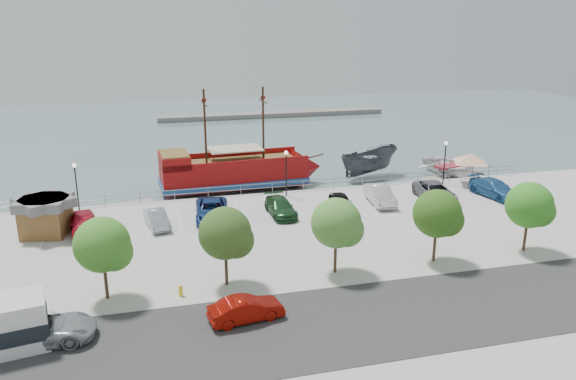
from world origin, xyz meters
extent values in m
plane|color=slate|center=(0.00, 0.00, -1.00)|extent=(160.00, 160.00, 0.00)
cube|color=#AFAEAE|center=(0.00, -21.00, -0.60)|extent=(100.00, 58.00, 1.20)
cube|color=#333333|center=(0.00, -16.00, 0.01)|extent=(100.00, 8.00, 0.04)
cube|color=#AEACA1|center=(0.00, -10.00, 0.01)|extent=(100.00, 4.00, 0.05)
cylinder|color=gray|center=(0.00, 7.80, 0.95)|extent=(50.00, 0.06, 0.06)
cylinder|color=gray|center=(0.00, 7.80, 0.55)|extent=(50.00, 0.06, 0.06)
cube|color=slate|center=(10.00, 55.00, -0.60)|extent=(40.00, 3.00, 0.80)
cube|color=maroon|center=(-3.78, 13.06, 0.71)|extent=(14.64, 5.36, 2.34)
cube|color=#234F95|center=(-3.78, 13.06, -0.06)|extent=(14.93, 5.65, 0.54)
cone|color=maroon|center=(4.12, 13.54, 0.71)|extent=(3.14, 4.49, 4.32)
cube|color=maroon|center=(-9.62, 12.71, 2.51)|extent=(2.97, 4.65, 1.26)
cube|color=brown|center=(-9.62, 12.71, 3.18)|extent=(2.76, 4.28, 0.11)
cube|color=brown|center=(-3.33, 13.09, 1.92)|extent=(11.92, 4.66, 0.13)
cube|color=maroon|center=(-3.91, 15.21, 2.19)|extent=(14.38, 1.05, 0.63)
cube|color=maroon|center=(-3.65, 10.90, 2.19)|extent=(14.38, 1.05, 0.63)
cylinder|color=#382111|center=(-0.64, 13.25, 5.57)|extent=(0.23, 0.23, 7.38)
cylinder|color=#382111|center=(-6.48, 12.90, 5.57)|extent=(0.23, 0.23, 7.38)
cylinder|color=#382111|center=(-0.64, 13.25, 7.82)|extent=(0.29, 2.70, 0.13)
cylinder|color=#382111|center=(-6.48, 12.90, 7.82)|extent=(0.29, 2.70, 0.13)
cube|color=beige|center=(-3.60, 13.07, 3.23)|extent=(5.42, 3.73, 0.11)
cylinder|color=#382111|center=(4.75, 13.57, 1.79)|extent=(2.25, 0.28, 0.53)
imported|color=#43474D|center=(11.24, 13.96, 0.47)|extent=(8.12, 5.27, 2.94)
imported|color=silver|center=(20.49, 12.38, -0.22)|extent=(7.43, 8.84, 1.57)
cube|color=gray|center=(-15.32, 9.20, -0.80)|extent=(7.34, 3.54, 0.40)
cube|color=slate|center=(7.76, 9.20, -0.82)|extent=(6.59, 2.33, 0.37)
cube|color=gray|center=(14.61, 9.20, -0.80)|extent=(7.20, 4.74, 0.40)
cube|color=brown|center=(-19.86, 1.86, 1.13)|extent=(3.68, 3.68, 2.26)
cube|color=slate|center=(-19.86, 1.86, 2.52)|extent=(4.17, 4.17, 0.72)
cylinder|color=slate|center=(16.76, 6.63, 1.10)|extent=(0.09, 0.09, 2.21)
cylinder|color=slate|center=(19.18, 7.57, 1.10)|extent=(0.09, 0.09, 2.21)
cylinder|color=slate|center=(17.70, 4.20, 1.10)|extent=(0.09, 0.09, 2.21)
cylinder|color=slate|center=(20.13, 5.15, 1.10)|extent=(0.09, 0.09, 2.21)
pyramid|color=white|center=(18.44, 5.89, 3.06)|extent=(5.45, 5.45, 0.90)
imported|color=#949BA2|center=(-17.95, -13.97, 0.74)|extent=(5.42, 2.74, 1.47)
imported|color=#880C04|center=(-7.61, -14.46, 0.67)|extent=(4.25, 2.04, 1.34)
cylinder|color=yellow|center=(-10.84, -10.80, 0.29)|extent=(0.23, 0.23, 0.58)
sphere|color=yellow|center=(-10.84, -10.80, 0.60)|extent=(0.25, 0.25, 0.25)
cylinder|color=black|center=(-18.00, 6.50, 2.00)|extent=(0.12, 0.12, 4.00)
sphere|color=#FFF2CC|center=(-18.00, 6.50, 4.10)|extent=(0.36, 0.36, 0.36)
cylinder|color=black|center=(0.00, 6.50, 2.00)|extent=(0.12, 0.12, 4.00)
sphere|color=#FFF2CC|center=(0.00, 6.50, 4.10)|extent=(0.36, 0.36, 0.36)
cylinder|color=black|center=(16.00, 6.50, 2.00)|extent=(0.12, 0.12, 4.00)
sphere|color=#FFF2CC|center=(16.00, 6.50, 4.10)|extent=(0.36, 0.36, 0.36)
cylinder|color=#473321|center=(-15.00, -10.00, 1.10)|extent=(0.20, 0.20, 2.20)
sphere|color=#377222|center=(-15.00, -10.00, 3.40)|extent=(3.20, 3.20, 3.20)
sphere|color=#377222|center=(-14.40, -10.30, 3.00)|extent=(2.20, 2.20, 2.20)
cylinder|color=#473321|center=(-8.00, -10.00, 1.10)|extent=(0.20, 0.20, 2.20)
sphere|color=#304D1C|center=(-8.00, -10.00, 3.40)|extent=(3.20, 3.20, 3.20)
sphere|color=#304D1C|center=(-7.40, -10.30, 3.00)|extent=(2.20, 2.20, 2.20)
cylinder|color=#473321|center=(-1.00, -10.00, 1.10)|extent=(0.20, 0.20, 2.20)
sphere|color=#43772E|center=(-1.00, -10.00, 3.40)|extent=(3.20, 3.20, 3.20)
sphere|color=#43772E|center=(-0.40, -10.30, 3.00)|extent=(2.20, 2.20, 2.20)
cylinder|color=#473321|center=(6.00, -10.00, 1.10)|extent=(0.20, 0.20, 2.20)
sphere|color=#2B5216|center=(6.00, -10.00, 3.40)|extent=(3.20, 3.20, 3.20)
sphere|color=#2B5216|center=(6.60, -10.30, 3.00)|extent=(2.20, 2.20, 2.20)
cylinder|color=#473321|center=(13.00, -10.00, 1.10)|extent=(0.20, 0.20, 2.20)
sphere|color=#30741E|center=(13.00, -10.00, 3.40)|extent=(3.20, 3.20, 3.20)
sphere|color=#30741E|center=(13.60, -10.30, 3.00)|extent=(2.20, 2.20, 2.20)
imported|color=#B3162B|center=(-17.17, 1.29, 0.81)|extent=(2.54, 4.98, 1.63)
imported|color=#98A1AB|center=(-11.77, 1.33, 0.66)|extent=(2.08, 4.21, 1.33)
imported|color=navy|center=(-7.36, 1.96, 0.78)|extent=(3.16, 5.88, 1.57)
imported|color=#1D4823|center=(-1.74, 1.62, 0.69)|extent=(2.08, 4.82, 1.38)
imported|color=black|center=(3.55, 1.57, 0.68)|extent=(2.04, 4.16, 1.36)
imported|color=silver|center=(7.45, 2.36, 0.81)|extent=(2.19, 5.04, 1.61)
imported|color=slate|center=(12.63, 2.02, 0.79)|extent=(3.34, 5.98, 1.58)
imported|color=#255B92|center=(18.41, 1.57, 0.78)|extent=(3.15, 5.70, 1.56)
camera|label=1|loc=(-12.21, -41.13, 15.65)|focal=35.00mm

